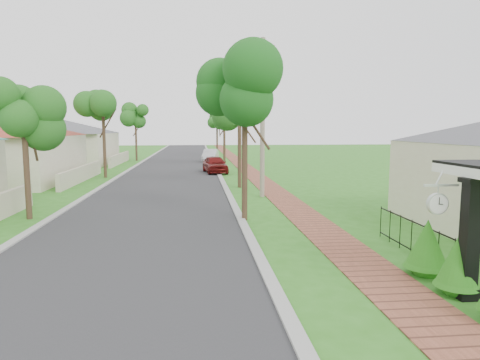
{
  "coord_description": "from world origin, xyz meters",
  "views": [
    {
      "loc": [
        -0.99,
        -9.03,
        3.51
      ],
      "look_at": [
        0.66,
        7.38,
        1.5
      ],
      "focal_mm": 32.0,
      "sensor_mm": 36.0,
      "label": 1
    }
  ],
  "objects_px": {
    "porch_post": "(469,245)",
    "parked_car_red": "(215,164)",
    "near_tree": "(245,95)",
    "station_clock": "(438,202)",
    "utility_pole": "(263,118)",
    "parked_car_white": "(210,156)"
  },
  "relations": [
    {
      "from": "parked_car_white",
      "to": "station_clock",
      "type": "bearing_deg",
      "value": -75.95
    },
    {
      "from": "near_tree",
      "to": "utility_pole",
      "type": "relative_size",
      "value": 0.75
    },
    {
      "from": "station_clock",
      "to": "parked_car_red",
      "type": "bearing_deg",
      "value": 98.32
    },
    {
      "from": "station_clock",
      "to": "parked_car_white",
      "type": "bearing_deg",
      "value": 95.75
    },
    {
      "from": "near_tree",
      "to": "station_clock",
      "type": "distance_m",
      "value": 8.72
    },
    {
      "from": "utility_pole",
      "to": "near_tree",
      "type": "bearing_deg",
      "value": -105.57
    },
    {
      "from": "porch_post",
      "to": "parked_car_red",
      "type": "xyz_separation_m",
      "value": [
        -4.15,
        25.39,
        -0.45
      ]
    },
    {
      "from": "utility_pole",
      "to": "parked_car_white",
      "type": "bearing_deg",
      "value": 94.66
    },
    {
      "from": "parked_car_white",
      "to": "utility_pole",
      "type": "bearing_deg",
      "value": -77.04
    },
    {
      "from": "parked_car_white",
      "to": "utility_pole",
      "type": "relative_size",
      "value": 0.5
    },
    {
      "from": "porch_post",
      "to": "parked_car_red",
      "type": "relative_size",
      "value": 0.64
    },
    {
      "from": "utility_pole",
      "to": "parked_car_red",
      "type": "bearing_deg",
      "value": 98.99
    },
    {
      "from": "parked_car_red",
      "to": "near_tree",
      "type": "xyz_separation_m",
      "value": [
        0.4,
        -17.39,
        4.07
      ]
    },
    {
      "from": "porch_post",
      "to": "utility_pole",
      "type": "height_order",
      "value": "utility_pole"
    },
    {
      "from": "parked_car_red",
      "to": "utility_pole",
      "type": "distance_m",
      "value": 12.61
    },
    {
      "from": "parked_car_red",
      "to": "station_clock",
      "type": "xyz_separation_m",
      "value": [
        3.65,
        -24.99,
        1.28
      ]
    },
    {
      "from": "porch_post",
      "to": "near_tree",
      "type": "height_order",
      "value": "near_tree"
    },
    {
      "from": "porch_post",
      "to": "utility_pole",
      "type": "bearing_deg",
      "value": 99.54
    },
    {
      "from": "parked_car_red",
      "to": "station_clock",
      "type": "relative_size",
      "value": 5.15
    },
    {
      "from": "parked_car_red",
      "to": "near_tree",
      "type": "bearing_deg",
      "value": -96.58
    },
    {
      "from": "porch_post",
      "to": "station_clock",
      "type": "xyz_separation_m",
      "value": [
        -0.5,
        0.4,
        0.83
      ]
    },
    {
      "from": "parked_car_white",
      "to": "near_tree",
      "type": "bearing_deg",
      "value": -80.9
    }
  ]
}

